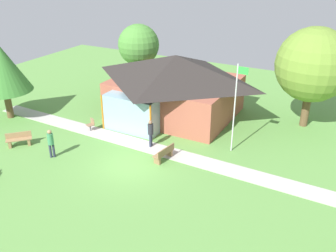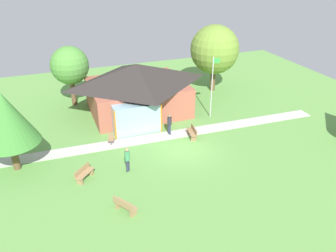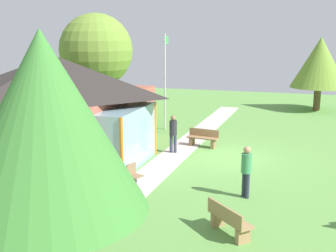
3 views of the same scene
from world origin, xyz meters
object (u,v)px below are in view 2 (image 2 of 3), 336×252
Objects in this scene: flagpole at (212,85)px; tree_west_hedge at (6,119)px; bench_rear_near_path at (192,133)px; bench_front_left at (125,206)px; visitor_strolling_lawn at (127,158)px; visitor_on_path at (169,123)px; bench_mid_left at (84,174)px; tree_behind_pavilion_right at (215,50)px; pavilion at (137,88)px; tree_behind_pavilion_left at (70,66)px; patio_chair_west at (111,140)px.

tree_west_hedge is (-15.67, -2.75, 0.73)m from flagpole.
bench_rear_near_path is 1.02× the size of bench_front_left.
visitor_strolling_lawn and visitor_on_path have the same top height.
flagpole is 13.16m from bench_mid_left.
tree_west_hedge is at bearing 97.88° from bench_rear_near_path.
visitor_strolling_lawn is 16.83m from tree_behind_pavilion_right.
pavilion is at bearing -170.67° from bench_mid_left.
visitor_on_path is 0.32× the size of tree_behind_pavilion_left.
pavilion is 6.48m from tree_behind_pavilion_left.
bench_front_left is at bearing 66.71° from bench_mid_left.
visitor_on_path is 0.26× the size of tree_behind_pavilion_right.
tree_behind_pavilion_right is at bearing 24.35° from tree_west_hedge.
pavilion is at bearing -155.64° from visitor_strolling_lawn.
tree_behind_pavilion_left is at bearing -57.35° from patio_chair_west.
flagpole reaches higher than bench_rear_near_path.
tree_west_hedge is at bearing -116.97° from tree_behind_pavilion_left.
tree_west_hedge is at bearing -68.39° from visitor_strolling_lawn.
tree_west_hedge is at bearing -95.44° from visitor_on_path.
bench_front_left is 0.28× the size of tree_west_hedge.
bench_front_left is at bearing -87.40° from tree_behind_pavilion_left.
flagpole is 9.65m from patio_chair_west.
bench_mid_left is at bearing -34.74° from tree_west_hedge.
flagpole is at bearing 166.91° from visitor_strolling_lawn.
flagpole is at bearing 102.01° from bench_front_left.
tree_west_hedge reaches higher than visitor_on_path.
pavilion reaches higher than bench_mid_left.
bench_rear_near_path is at bearing -168.08° from patio_chair_west.
flagpole is 0.99× the size of tree_west_hedge.
visitor_strolling_lawn reaches higher than patio_chair_west.
tree_behind_pavilion_left is (-13.88, 1.13, -0.46)m from tree_behind_pavilion_right.
tree_behind_pavilion_right is (3.11, 5.75, 1.29)m from flagpole.
tree_behind_pavilion_left is (-5.17, 3.61, 1.51)m from pavilion.
pavilion reaches higher than visitor_on_path.
pavilion is 6.45m from patio_chair_west.
visitor_on_path is (-1.49, 1.04, 0.62)m from bench_rear_near_path.
visitor_on_path reaches higher than bench_mid_left.
flagpole is (5.60, -3.27, 0.68)m from pavilion.
flagpole reaches higher than visitor_on_path.
visitor_on_path is at bearing -54.37° from tree_behind_pavilion_left.
tree_behind_pavilion_right reaches higher than tree_west_hedge.
tree_behind_pavilion_right is (14.78, 11.28, 3.83)m from bench_mid_left.
tree_behind_pavilion_right is at bearing 107.88° from bench_front_left.
flagpole is 3.44× the size of bench_rear_near_path.
visitor_on_path is at bearing 63.43° from bench_rear_near_path.
pavilion reaches higher than bench_rear_near_path.
flagpole reaches higher than patio_chair_west.
bench_rear_near_path is at bearing 101.93° from bench_front_left.
visitor_on_path is (5.50, 7.60, 0.62)m from bench_front_left.
patio_chair_west is at bearing -100.67° from visitor_on_path.
tree_west_hedge is at bearing -149.11° from pavilion.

